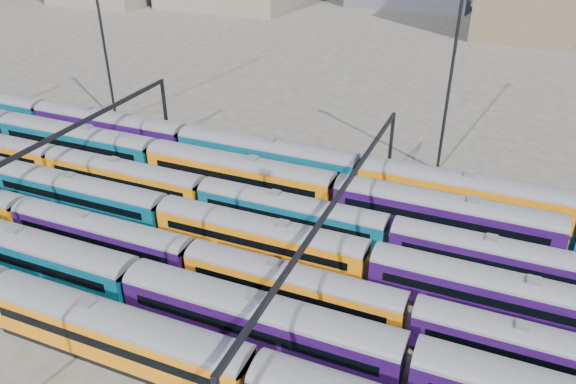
% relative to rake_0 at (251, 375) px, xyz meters
% --- Properties ---
extents(ground, '(500.00, 500.00, 0.00)m').
position_rel_rake_0_xyz_m(ground, '(-9.51, 15.00, -2.76)').
color(ground, '#423E38').
rests_on(ground, ground).
extents(rake_0, '(127.76, 3.12, 5.25)m').
position_rel_rake_0_xyz_m(rake_0, '(0.00, 0.00, 0.00)').
color(rake_0, black).
rests_on(rake_0, ground).
extents(rake_1, '(152.23, 3.18, 5.36)m').
position_rel_rake_0_xyz_m(rake_1, '(-23.70, 5.00, 0.06)').
color(rake_1, black).
rests_on(rake_1, ground).
extents(rake_2, '(130.75, 2.73, 4.59)m').
position_rel_rake_0_xyz_m(rake_2, '(-1.29, 10.00, -0.35)').
color(rake_2, black).
rests_on(rake_2, ground).
extents(rake_3, '(101.04, 2.96, 4.98)m').
position_rel_rake_0_xyz_m(rake_3, '(-6.49, 15.00, -0.14)').
color(rake_3, black).
rests_on(rake_3, ground).
extents(rake_4, '(135.48, 2.83, 4.76)m').
position_rel_rake_0_xyz_m(rake_4, '(-5.57, 20.00, -0.26)').
color(rake_4, black).
rests_on(rake_4, ground).
extents(rake_5, '(152.53, 3.19, 5.37)m').
position_rel_rake_0_xyz_m(rake_5, '(-13.66, 25.00, 0.06)').
color(rake_5, black).
rests_on(rake_5, ground).
extents(rake_6, '(131.50, 3.21, 5.41)m').
position_rel_rake_0_xyz_m(rake_6, '(-1.68, 30.00, 0.08)').
color(rake_6, black).
rests_on(rake_6, ground).
extents(gantry_1, '(0.35, 40.35, 8.03)m').
position_rel_rake_0_xyz_m(gantry_1, '(-29.51, 15.00, 4.03)').
color(gantry_1, black).
rests_on(gantry_1, ground).
extents(gantry_2, '(0.35, 40.35, 8.03)m').
position_rel_rake_0_xyz_m(gantry_2, '(0.49, 15.00, 4.03)').
color(gantry_2, black).
rests_on(gantry_2, ground).
extents(mast_1, '(1.40, 0.50, 25.60)m').
position_rel_rake_0_xyz_m(mast_1, '(-39.51, 37.00, 11.21)').
color(mast_1, black).
rests_on(mast_1, ground).
extents(mast_3, '(1.40, 0.50, 25.60)m').
position_rel_rake_0_xyz_m(mast_3, '(5.49, 39.00, 11.21)').
color(mast_3, black).
rests_on(mast_3, ground).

